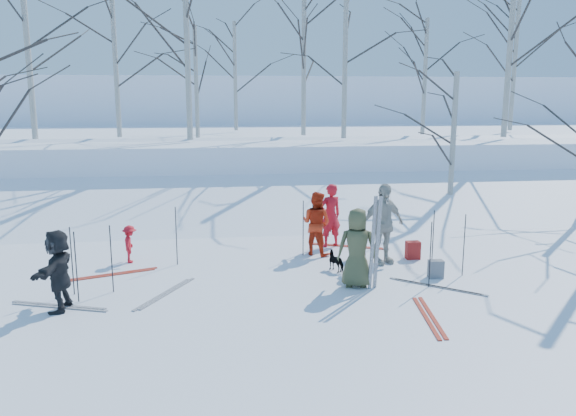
{
  "coord_description": "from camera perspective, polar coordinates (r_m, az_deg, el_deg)",
  "views": [
    {
      "loc": [
        -1.57,
        -10.77,
        3.74
      ],
      "look_at": [
        0.0,
        1.5,
        1.3
      ],
      "focal_mm": 35.0,
      "sensor_mm": 36.0,
      "label": 1
    }
  ],
  "objects": [
    {
      "name": "ski_pair_d",
      "position": [
        11.17,
        -22.24,
        -9.22
      ],
      "size": [
        1.39,
        2.02,
        0.02
      ],
      "primitive_type": null,
      "rotation": [
        0.0,
        0.0,
        1.23
      ],
      "color": "silver",
      "rests_on": "ground"
    },
    {
      "name": "birch_plateau_g",
      "position": [
        22.37,
        -9.31,
        12.49
      ],
      "size": [
        3.56,
        3.56,
        4.23
      ],
      "primitive_type": null,
      "color": "silver",
      "rests_on": "snow_plateau"
    },
    {
      "name": "snow_ramp",
      "position": [
        18.2,
        -2.2,
        -0.23
      ],
      "size": [
        70.0,
        9.49,
        4.12
      ],
      "primitive_type": "cube",
      "rotation": [
        0.3,
        0.0,
        0.0
      ],
      "color": "white",
      "rests_on": "ground"
    },
    {
      "name": "far_hill",
      "position": [
        48.83,
        -5.51,
        9.07
      ],
      "size": [
        90.0,
        30.0,
        6.0
      ],
      "primitive_type": "cube",
      "color": "white",
      "rests_on": "ground"
    },
    {
      "name": "birch_plateau_a",
      "position": [
        24.12,
        21.7,
        15.95
      ],
      "size": [
        6.02,
        6.02,
        7.74
      ],
      "primitive_type": null,
      "color": "silver",
      "rests_on": "snow_plateau"
    },
    {
      "name": "skier_red_seated",
      "position": [
        13.4,
        -15.77,
        -3.55
      ],
      "size": [
        0.37,
        0.59,
        0.87
      ],
      "primitive_type": "imported",
      "rotation": [
        0.0,
        0.0,
        1.65
      ],
      "color": "red",
      "rests_on": "ground"
    },
    {
      "name": "birch_edge_e",
      "position": [
        18.72,
        16.41,
        6.21
      ],
      "size": [
        3.78,
        3.78,
        4.54
      ],
      "primitive_type": null,
      "color": "silver",
      "rests_on": "ground"
    },
    {
      "name": "ski_pair_b",
      "position": [
        10.19,
        14.13,
        -10.68
      ],
      "size": [
        0.71,
        1.95,
        0.02
      ],
      "primitive_type": null,
      "rotation": [
        0.0,
        0.0,
        -0.14
      ],
      "color": "#AD2A18",
      "rests_on": "ground"
    },
    {
      "name": "ski_pair_a",
      "position": [
        11.76,
        14.91,
        -7.73
      ],
      "size": [
        2.07,
        2.1,
        0.02
      ],
      "primitive_type": null,
      "rotation": [
        0.0,
        0.0,
        0.87
      ],
      "color": "silver",
      "rests_on": "ground"
    },
    {
      "name": "ski_pole_e",
      "position": [
        12.93,
        -11.28,
        -2.8
      ],
      "size": [
        0.02,
        0.02,
        1.34
      ],
      "primitive_type": "cylinder",
      "color": "black",
      "rests_on": "ground"
    },
    {
      "name": "ski_pole_h",
      "position": [
        11.54,
        -21.1,
        -5.05
      ],
      "size": [
        0.02,
        0.02,
        1.34
      ],
      "primitive_type": "cylinder",
      "color": "black",
      "rests_on": "ground"
    },
    {
      "name": "birch_plateau_b",
      "position": [
        23.4,
        -17.11,
        13.66
      ],
      "size": [
        4.46,
        4.46,
        5.52
      ],
      "primitive_type": null,
      "color": "silver",
      "rests_on": "snow_plateau"
    },
    {
      "name": "birch_plateau_e",
      "position": [
        21.39,
        -10.24,
        16.56
      ],
      "size": [
        5.67,
        5.67,
        7.24
      ],
      "primitive_type": null,
      "color": "silver",
      "rests_on": "snow_plateau"
    },
    {
      "name": "ski_pair_f",
      "position": [
        12.7,
        -17.46,
        -6.46
      ],
      "size": [
        1.43,
        2.03,
        0.02
      ],
      "primitive_type": null,
      "rotation": [
        0.0,
        0.0,
        -1.22
      ],
      "color": "#AD2A18",
      "rests_on": "ground"
    },
    {
      "name": "ski_pole_c",
      "position": [
        12.47,
        17.45,
        -3.62
      ],
      "size": [
        0.02,
        0.02,
        1.34
      ],
      "primitive_type": "cylinder",
      "color": "black",
      "rests_on": "ground"
    },
    {
      "name": "ski_pole_a",
      "position": [
        11.55,
        14.25,
        -4.62
      ],
      "size": [
        0.02,
        0.02,
        1.34
      ],
      "primitive_type": "cylinder",
      "color": "black",
      "rests_on": "ground"
    },
    {
      "name": "dog",
      "position": [
        12.41,
        4.99,
        -5.38
      ],
      "size": [
        0.47,
        0.56,
        0.44
      ],
      "primitive_type": "imported",
      "rotation": [
        0.0,
        0.0,
        3.69
      ],
      "color": "black",
      "rests_on": "ground"
    },
    {
      "name": "ski_pole_d",
      "position": [
        11.11,
        -20.72,
        -5.63
      ],
      "size": [
        0.02,
        0.02,
        1.34
      ],
      "primitive_type": "cylinder",
      "color": "black",
      "rests_on": "ground"
    },
    {
      "name": "birch_plateau_k",
      "position": [
        29.24,
        22.05,
        13.64
      ],
      "size": [
        5.09,
        5.09,
        6.42
      ],
      "primitive_type": null,
      "color": "silver",
      "rests_on": "snow_plateau"
    },
    {
      "name": "ski_pair_e",
      "position": [
        14.45,
        5.99,
        -3.87
      ],
      "size": [
        1.57,
        2.04,
        0.02
      ],
      "primitive_type": null,
      "rotation": [
        0.0,
        0.0,
        1.17
      ],
      "color": "#AD2A18",
      "rests_on": "ground"
    },
    {
      "name": "skier_olive_center",
      "position": [
        11.28,
        7.03,
        -4.04
      ],
      "size": [
        0.87,
        0.65,
        1.6
      ],
      "primitive_type": "imported",
      "rotation": [
        0.0,
        0.0,
        2.94
      ],
      "color": "#424529",
      "rests_on": "ground"
    },
    {
      "name": "backpack_red",
      "position": [
        13.57,
        12.57,
        -4.2
      ],
      "size": [
        0.32,
        0.22,
        0.42
      ],
      "primitive_type": "cube",
      "color": "maroon",
      "rests_on": "ground"
    },
    {
      "name": "ski_pole_f",
      "position": [
        13.91,
        2.52,
        -1.6
      ],
      "size": [
        0.02,
        0.02,
        1.34
      ],
      "primitive_type": "cylinder",
      "color": "black",
      "rests_on": "ground"
    },
    {
      "name": "upright_ski_right",
      "position": [
        11.11,
        9.08,
        -3.54
      ],
      "size": [
        0.09,
        0.22,
        1.89
      ],
      "primitive_type": "cube",
      "rotation": [
        0.1,
        0.0,
        0.07
      ],
      "color": "silver",
      "rests_on": "ground"
    },
    {
      "name": "snow_plateau",
      "position": [
        27.95,
        -4.05,
        5.51
      ],
      "size": [
        70.0,
        18.0,
        2.2
      ],
      "primitive_type": "cube",
      "color": "white",
      "rests_on": "ground"
    },
    {
      "name": "birch_plateau_d",
      "position": [
        27.26,
        -5.39,
        13.14
      ],
      "size": [
        4.11,
        4.11,
        5.01
      ],
      "primitive_type": null,
      "color": "silver",
      "rests_on": "snow_plateau"
    },
    {
      "name": "backpack_dark",
      "position": [
        13.22,
        7.04,
        -4.47
      ],
      "size": [
        0.34,
        0.24,
        0.4
      ],
      "primitive_type": "cube",
      "color": "black",
      "rests_on": "ground"
    },
    {
      "name": "skier_red_north",
      "position": [
        14.24,
        4.32,
        -0.76
      ],
      "size": [
        0.68,
        0.54,
        1.61
      ],
      "primitive_type": "imported",
      "rotation": [
        0.0,
        0.0,
        3.44
      ],
      "color": "red",
      "rests_on": "ground"
    },
    {
      "name": "birch_plateau_c",
      "position": [
        24.82,
        13.73,
        12.79
      ],
      "size": [
        3.93,
        3.93,
        4.76
      ],
      "primitive_type": null,
      "color": "silver",
      "rests_on": "snow_plateau"
    },
    {
      "name": "upright_ski_left",
      "position": [
        11.08,
        8.59,
        -3.56
      ],
      "size": [
        0.11,
        0.17,
        1.9
      ],
      "primitive_type": "cube",
      "rotation": [
        0.07,
        0.0,
        0.32
      ],
      "color": "silver",
      "rests_on": "ground"
    },
    {
      "name": "skier_redor_behind",
      "position": [
        13.5,
        2.9,
        -1.57
      ],
      "size": [
        0.95,
        0.93,
        1.54
      ],
      "primitive_type": "imported",
      "rotation": [
        0.0,
        0.0,
        2.44
      ],
      "color": "red",
      "rests_on": "ground"
    },
    {
      "name": "ski_pair_c",
      "position": [
        11.25,
        -12.33,
        -8.48
      ],
      "size": [
        1.77,
        2.07,
        0.02
      ],
      "primitive_type": null,
      "rotation": [
        0.0,
        0.0,
        -0.49
      ],
      "color": "silver",
      "rests_on": "ground"
    },
    {
      "name": "birch_plateau_i",
      "position": [
        23.57,
        1.62,
        14.45
      ],
      "size": [
        4.65,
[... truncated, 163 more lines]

